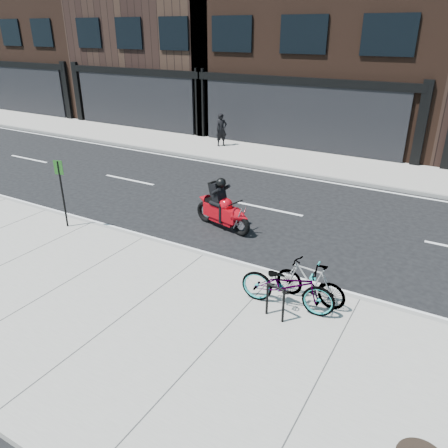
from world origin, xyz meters
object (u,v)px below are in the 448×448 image
Objects in this scene: bike_rack at (275,299)px; bicycle_front at (287,285)px; bicycle_rear at (310,282)px; sign_post at (62,188)px; pedestrian at (221,130)px; motorcycle at (225,209)px.

bicycle_front is at bearing 83.00° from bike_rack.
bicycle_rear is 7.51m from sign_post.
pedestrian is at bearing -136.61° from bicycle_rear.
bicycle_front is at bearing -20.40° from sign_post.
bicycle_front is 0.96× the size of motorcycle.
bicycle_front is 0.56m from bicycle_rear.
pedestrian is (-8.45, 10.70, 0.32)m from bicycle_rear.
bicycle_rear is 4.32m from motorcycle.
bicycle_front reaches higher than bicycle_rear.
pedestrian is (-4.93, 8.20, 0.28)m from motorcycle.
bicycle_front is 1.26× the size of pedestrian.
motorcycle reaches higher than bicycle_front.
bike_rack is at bearing -18.23° from bicycle_rear.
bike_rack is 0.99m from bicycle_rear.
pedestrian is at bearing 79.32° from sign_post.
bike_rack is 0.47× the size of pedestrian.
bicycle_front is at bearing -32.07° from bicycle_rear.
pedestrian is (-8.12, 11.14, 0.27)m from bicycle_front.
bike_rack is 0.37× the size of sign_post.
sign_post reaches higher than bicycle_front.
bike_rack is at bearing 168.29° from bicycle_front.
bike_rack is 4.63m from motorcycle.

